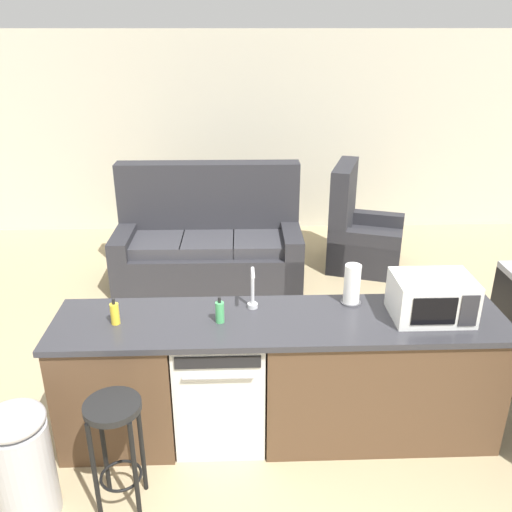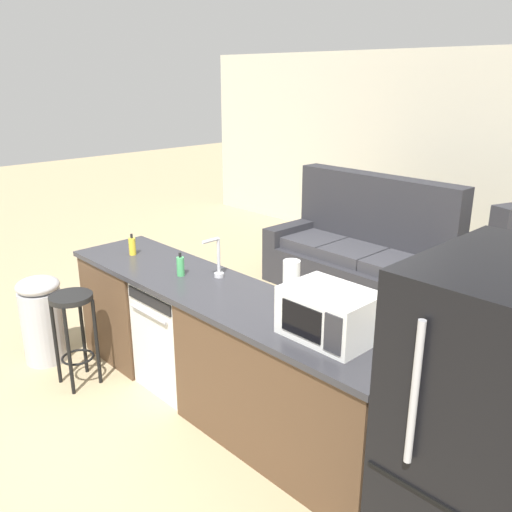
{
  "view_description": "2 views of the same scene",
  "coord_description": "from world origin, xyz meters",
  "px_view_note": "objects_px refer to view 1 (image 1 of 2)",
  "views": [
    {
      "loc": [
        -0.12,
        -3.04,
        2.65
      ],
      "look_at": [
        0.01,
        0.6,
        1.09
      ],
      "focal_mm": 38.0,
      "sensor_mm": 36.0,
      "label": 1
    },
    {
      "loc": [
        2.81,
        -2.18,
        2.3
      ],
      "look_at": [
        -0.02,
        0.53,
        0.98
      ],
      "focal_mm": 38.0,
      "sensor_mm": 36.0,
      "label": 2
    }
  ],
  "objects_px": {
    "trash_bin": "(22,461)",
    "couch": "(209,245)",
    "microwave": "(432,297)",
    "armchair": "(358,237)",
    "dish_soap_bottle": "(115,313)",
    "dishwasher": "(220,382)",
    "bar_stool": "(116,433)",
    "paper_towel_roll": "(352,285)",
    "soap_bottle": "(220,312)"
  },
  "relations": [
    {
      "from": "dishwasher",
      "to": "armchair",
      "type": "xyz_separation_m",
      "value": [
        1.55,
        2.85,
        -0.07
      ]
    },
    {
      "from": "paper_towel_roll",
      "to": "microwave",
      "type": "bearing_deg",
      "value": -23.36
    },
    {
      "from": "paper_towel_roll",
      "to": "soap_bottle",
      "type": "bearing_deg",
      "value": -165.85
    },
    {
      "from": "microwave",
      "to": "bar_stool",
      "type": "bearing_deg",
      "value": -162.62
    },
    {
      "from": "dishwasher",
      "to": "paper_towel_roll",
      "type": "distance_m",
      "value": 1.11
    },
    {
      "from": "dish_soap_bottle",
      "to": "bar_stool",
      "type": "distance_m",
      "value": 0.74
    },
    {
      "from": "couch",
      "to": "armchair",
      "type": "height_order",
      "value": "couch"
    },
    {
      "from": "microwave",
      "to": "armchair",
      "type": "bearing_deg",
      "value": 86.42
    },
    {
      "from": "microwave",
      "to": "couch",
      "type": "height_order",
      "value": "couch"
    },
    {
      "from": "soap_bottle",
      "to": "bar_stool",
      "type": "bearing_deg",
      "value": -134.67
    },
    {
      "from": "dishwasher",
      "to": "couch",
      "type": "distance_m",
      "value": 2.55
    },
    {
      "from": "dishwasher",
      "to": "microwave",
      "type": "xyz_separation_m",
      "value": [
        1.37,
        -0.0,
        0.62
      ]
    },
    {
      "from": "dish_soap_bottle",
      "to": "armchair",
      "type": "distance_m",
      "value": 3.66
    },
    {
      "from": "dish_soap_bottle",
      "to": "armchair",
      "type": "relative_size",
      "value": 0.15
    },
    {
      "from": "soap_bottle",
      "to": "couch",
      "type": "height_order",
      "value": "couch"
    },
    {
      "from": "dish_soap_bottle",
      "to": "armchair",
      "type": "height_order",
      "value": "armchair"
    },
    {
      "from": "dish_soap_bottle",
      "to": "couch",
      "type": "height_order",
      "value": "couch"
    },
    {
      "from": "trash_bin",
      "to": "armchair",
      "type": "xyz_separation_m",
      "value": [
        2.65,
        3.49,
        -0.03
      ]
    },
    {
      "from": "bar_stool",
      "to": "couch",
      "type": "xyz_separation_m",
      "value": [
        0.39,
        3.15,
        -0.14
      ]
    },
    {
      "from": "trash_bin",
      "to": "couch",
      "type": "relative_size",
      "value": 0.37
    },
    {
      "from": "dish_soap_bottle",
      "to": "dishwasher",
      "type": "bearing_deg",
      "value": 1.39
    },
    {
      "from": "microwave",
      "to": "trash_bin",
      "type": "distance_m",
      "value": 2.64
    },
    {
      "from": "paper_towel_roll",
      "to": "soap_bottle",
      "type": "distance_m",
      "value": 0.91
    },
    {
      "from": "soap_bottle",
      "to": "couch",
      "type": "xyz_separation_m",
      "value": [
        -0.2,
        2.56,
        -0.58
      ]
    },
    {
      "from": "microwave",
      "to": "soap_bottle",
      "type": "distance_m",
      "value": 1.36
    },
    {
      "from": "dishwasher",
      "to": "armchair",
      "type": "bearing_deg",
      "value": 61.49
    },
    {
      "from": "soap_bottle",
      "to": "paper_towel_roll",
      "type": "bearing_deg",
      "value": 14.15
    },
    {
      "from": "couch",
      "to": "soap_bottle",
      "type": "bearing_deg",
      "value": -85.6
    },
    {
      "from": "dishwasher",
      "to": "couch",
      "type": "bearing_deg",
      "value": 94.19
    },
    {
      "from": "soap_bottle",
      "to": "dish_soap_bottle",
      "type": "xyz_separation_m",
      "value": [
        -0.66,
        0.0,
        0.0
      ]
    },
    {
      "from": "trash_bin",
      "to": "couch",
      "type": "bearing_deg",
      "value": 73.89
    },
    {
      "from": "paper_towel_roll",
      "to": "soap_bottle",
      "type": "height_order",
      "value": "paper_towel_roll"
    },
    {
      "from": "trash_bin",
      "to": "armchair",
      "type": "relative_size",
      "value": 0.62
    },
    {
      "from": "dishwasher",
      "to": "soap_bottle",
      "type": "distance_m",
      "value": 0.55
    },
    {
      "from": "trash_bin",
      "to": "bar_stool",
      "type": "bearing_deg",
      "value": 3.48
    },
    {
      "from": "trash_bin",
      "to": "armchair",
      "type": "bearing_deg",
      "value": 52.75
    },
    {
      "from": "dishwasher",
      "to": "paper_towel_roll",
      "type": "height_order",
      "value": "paper_towel_roll"
    },
    {
      "from": "microwave",
      "to": "couch",
      "type": "distance_m",
      "value": 3.05
    },
    {
      "from": "soap_bottle",
      "to": "couch",
      "type": "distance_m",
      "value": 2.63
    },
    {
      "from": "microwave",
      "to": "armchair",
      "type": "height_order",
      "value": "armchair"
    },
    {
      "from": "soap_bottle",
      "to": "dish_soap_bottle",
      "type": "height_order",
      "value": "same"
    },
    {
      "from": "paper_towel_roll",
      "to": "couch",
      "type": "xyz_separation_m",
      "value": [
        -1.08,
        2.34,
        -0.64
      ]
    },
    {
      "from": "bar_stool",
      "to": "trash_bin",
      "type": "bearing_deg",
      "value": -176.52
    },
    {
      "from": "microwave",
      "to": "paper_towel_roll",
      "type": "xyz_separation_m",
      "value": [
        -0.47,
        0.2,
        -0.0
      ]
    },
    {
      "from": "bar_stool",
      "to": "armchair",
      "type": "distance_m",
      "value": 4.06
    },
    {
      "from": "paper_towel_roll",
      "to": "armchair",
      "type": "distance_m",
      "value": 2.81
    },
    {
      "from": "soap_bottle",
      "to": "armchair",
      "type": "distance_m",
      "value": 3.31
    },
    {
      "from": "armchair",
      "to": "couch",
      "type": "bearing_deg",
      "value": -170.01
    },
    {
      "from": "dishwasher",
      "to": "paper_towel_roll",
      "type": "bearing_deg",
      "value": 12.78
    },
    {
      "from": "dish_soap_bottle",
      "to": "trash_bin",
      "type": "height_order",
      "value": "dish_soap_bottle"
    }
  ]
}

